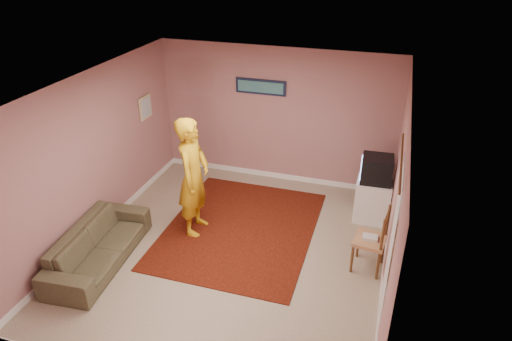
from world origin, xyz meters
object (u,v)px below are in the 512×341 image
(tv_cabinet, at_px, (373,200))
(person, at_px, (193,177))
(crt_tv, at_px, (377,169))
(sofa, at_px, (98,245))
(chair_b, at_px, (371,233))
(chair_a, at_px, (374,179))

(tv_cabinet, xyz_separation_m, person, (-2.71, -1.19, 0.62))
(crt_tv, xyz_separation_m, sofa, (-3.74, -2.38, -0.66))
(chair_b, bearing_deg, crt_tv, -170.72)
(chair_a, height_order, person, person)
(chair_a, bearing_deg, person, -151.96)
(tv_cabinet, relative_size, chair_a, 1.52)
(chair_b, distance_m, sofa, 3.95)
(tv_cabinet, bearing_deg, chair_a, 94.71)
(crt_tv, height_order, chair_b, crt_tv)
(chair_a, distance_m, sofa, 4.65)
(chair_a, bearing_deg, chair_b, -89.99)
(crt_tv, bearing_deg, tv_cabinet, 0.00)
(chair_b, relative_size, sofa, 0.28)
(chair_b, xyz_separation_m, sofa, (-3.80, -1.03, -0.33))
(crt_tv, height_order, person, person)
(chair_a, height_order, chair_b, chair_b)
(chair_a, relative_size, sofa, 0.24)
(chair_a, relative_size, person, 0.24)
(tv_cabinet, distance_m, chair_b, 1.37)
(chair_a, distance_m, chair_b, 1.75)
(tv_cabinet, xyz_separation_m, crt_tv, (-0.01, -0.00, 0.58))
(chair_a, bearing_deg, tv_cabinet, -88.01)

